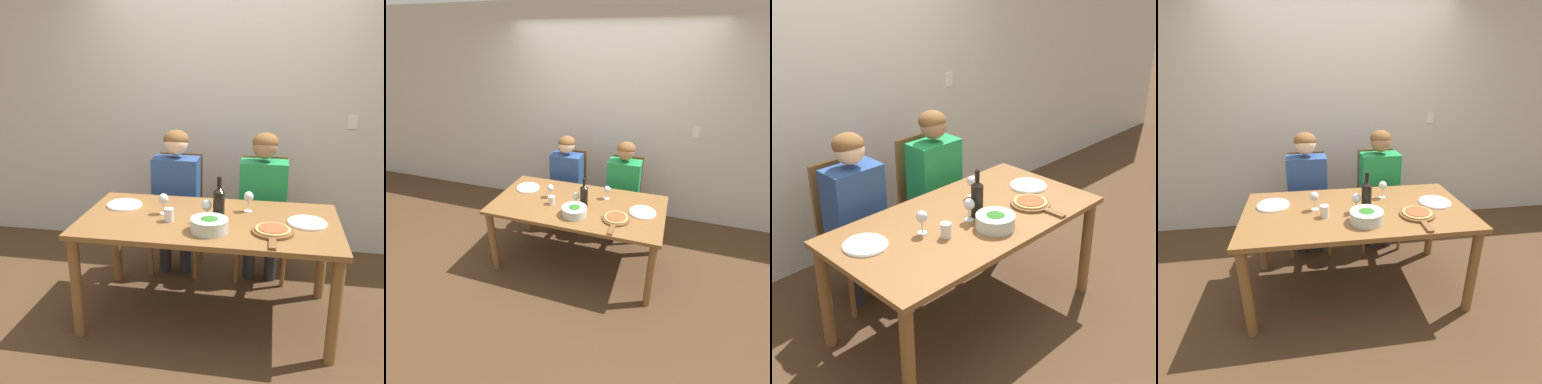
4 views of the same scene
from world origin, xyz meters
TOP-DOWN VIEW (x-y plane):
  - ground_plane at (0.00, 0.00)m, footprint 40.00×40.00m
  - back_wall at (0.00, 1.33)m, footprint 10.00×0.06m
  - dining_table at (0.00, 0.00)m, footprint 1.77×0.91m
  - chair_left at (-0.38, 0.79)m, footprint 0.42×0.42m
  - chair_right at (0.35, 0.79)m, footprint 0.42×0.42m
  - person_woman at (-0.38, 0.67)m, footprint 0.47×0.51m
  - person_man at (0.35, 0.67)m, footprint 0.47×0.51m
  - wine_bottle at (0.07, -0.03)m, footprint 0.08×0.08m
  - broccoli_bowl at (0.03, -0.22)m, footprint 0.24×0.24m
  - dinner_plate_left at (-0.66, 0.16)m, footprint 0.26×0.26m
  - dinner_plate_right at (0.66, 0.03)m, footprint 0.26×0.26m
  - pizza_on_board at (0.44, -0.18)m, footprint 0.27×0.41m
  - wine_glass_left at (-0.33, 0.04)m, footprint 0.07×0.07m
  - wine_glass_right at (0.26, 0.20)m, footprint 0.07×0.07m
  - wine_glass_centre at (-0.01, -0.04)m, footprint 0.07×0.07m
  - water_tumbler at (-0.26, -0.09)m, footprint 0.07×0.07m

SIDE VIEW (x-z plane):
  - ground_plane at x=0.00m, z-range 0.00..0.00m
  - chair_left at x=-0.38m, z-range 0.03..1.03m
  - chair_right at x=0.35m, z-range 0.03..1.03m
  - dining_table at x=0.00m, z-range 0.27..1.03m
  - person_woman at x=-0.38m, z-range 0.13..1.37m
  - person_man at x=0.35m, z-range 0.13..1.37m
  - dinner_plate_left at x=-0.66m, z-range 0.75..0.77m
  - dinner_plate_right at x=0.66m, z-range 0.75..0.77m
  - pizza_on_board at x=0.44m, z-range 0.75..0.78m
  - broccoli_bowl at x=0.03m, z-range 0.75..0.84m
  - water_tumbler at x=-0.26m, z-range 0.75..0.84m
  - wine_glass_left at x=-0.33m, z-range 0.78..0.93m
  - wine_glass_right at x=0.26m, z-range 0.78..0.93m
  - wine_glass_centre at x=-0.01m, z-range 0.78..0.93m
  - wine_bottle at x=0.07m, z-range 0.72..1.04m
  - back_wall at x=0.00m, z-range 0.00..2.70m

